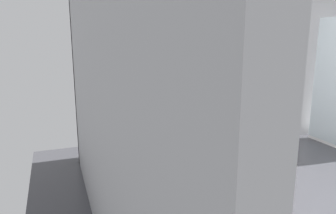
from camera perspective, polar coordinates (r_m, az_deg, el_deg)
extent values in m
cube|color=#3D3D42|center=(3.92, 26.43, -14.72)|extent=(5.98, 5.04, 0.10)
cube|color=#A8A8AA|center=(4.97, 12.28, 8.59)|extent=(4.78, 0.12, 2.69)
cube|color=#4C301E|center=(4.21, -8.90, 8.85)|extent=(0.61, 0.02, 0.77)
cube|color=silver|center=(4.20, -8.87, 8.84)|extent=(0.57, 0.01, 0.73)
cube|color=brown|center=(4.34, 0.16, 6.24)|extent=(0.36, 0.14, 0.02)
cylinder|color=gray|center=(4.31, -1.34, 7.25)|extent=(0.06, 0.06, 0.14)
cone|color=white|center=(4.32, -0.09, 7.36)|extent=(0.06, 0.06, 0.15)
cylinder|color=silver|center=(4.36, 1.09, 7.38)|extent=(0.06, 0.06, 0.15)
sphere|color=silver|center=(4.20, 5.12, 18.34)|extent=(0.11, 0.11, 0.11)
cube|color=#A8A8AA|center=(2.37, -12.13, 4.67)|extent=(0.12, 3.84, 2.69)
cube|color=slate|center=(3.79, -5.64, -13.42)|extent=(0.68, 0.44, 0.01)
cube|color=brown|center=(4.22, -7.83, -6.29)|extent=(0.58, 0.46, 0.62)
cube|color=#3B2919|center=(3.98, -7.12, -6.31)|extent=(0.32, 0.01, 0.02)
cube|color=white|center=(4.11, -7.99, -1.09)|extent=(0.70, 0.51, 0.17)
cube|color=silver|center=(4.07, -7.93, -0.20)|extent=(0.44, 0.28, 0.03)
cylinder|color=silver|center=(4.28, -8.64, 1.36)|extent=(0.03, 0.03, 0.11)
cylinder|color=silver|center=(4.22, -8.51, 1.86)|extent=(0.02, 0.11, 0.02)
cube|color=brown|center=(4.67, 4.20, -1.93)|extent=(0.48, 0.10, 1.00)
cube|color=silver|center=(4.55, 4.54, 1.82)|extent=(0.15, 0.01, 0.09)
cube|color=white|center=(4.53, 5.52, -6.75)|extent=(0.22, 0.30, 0.34)
ellipsoid|color=white|center=(4.42, 6.01, -5.22)|extent=(0.37, 0.46, 0.24)
torus|color=white|center=(4.39, 6.04, -4.04)|extent=(0.35, 0.35, 0.04)
cube|color=white|center=(4.54, 4.86, -1.37)|extent=(0.35, 0.03, 0.33)
cylinder|color=silver|center=(4.21, -12.17, 0.92)|extent=(0.07, 0.07, 0.09)
cylinder|color=#33B266|center=(4.20, -11.98, 1.73)|extent=(0.01, 0.02, 0.17)
cube|color=white|center=(4.18, -12.01, 2.88)|extent=(0.01, 0.02, 0.03)
cylinder|color=purple|center=(4.21, -12.28, 1.72)|extent=(0.01, 0.03, 0.17)
cube|color=white|center=(4.18, -12.32, 2.84)|extent=(0.01, 0.02, 0.03)
cylinder|color=#2D84DB|center=(4.18, -12.28, 1.59)|extent=(0.04, 0.02, 0.16)
cube|color=white|center=(4.17, -12.15, 2.69)|extent=(0.02, 0.02, 0.03)
cylinder|color=#4C4C51|center=(4.32, -4.93, 1.77)|extent=(0.06, 0.06, 0.14)
cylinder|color=silver|center=(4.30, -4.96, 2.93)|extent=(0.02, 0.02, 0.04)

